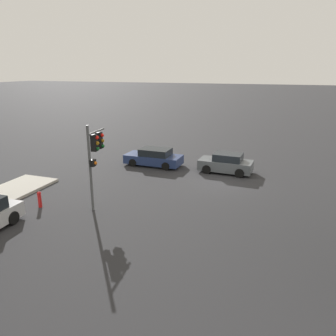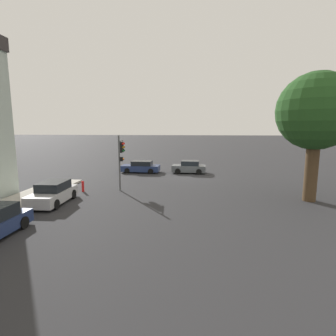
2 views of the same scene
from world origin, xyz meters
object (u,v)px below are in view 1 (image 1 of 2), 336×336
fire_hydrant (40,199)px  traffic_signal (95,150)px  crossing_car_0 (154,157)px  crossing_car_1 (226,163)px

fire_hydrant → traffic_signal: bearing=-156.9°
crossing_car_0 → crossing_car_1: (-5.71, -0.07, 0.04)m
crossing_car_0 → fire_hydrant: size_ratio=4.90×
crossing_car_0 → fire_hydrant: crossing_car_0 is taller
crossing_car_0 → traffic_signal: bearing=91.6°
traffic_signal → crossing_car_1: (-5.62, -8.57, -2.53)m
traffic_signal → crossing_car_1: traffic_signal is taller
traffic_signal → crossing_car_1: bearing=50.6°
crossing_car_1 → fire_hydrant: 13.06m
traffic_signal → crossing_car_1: 10.56m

